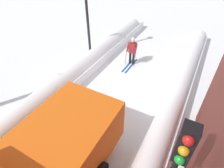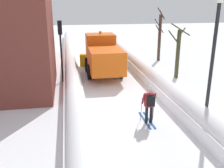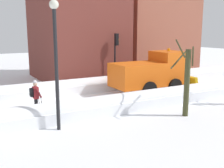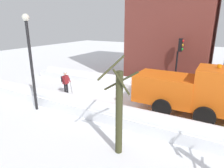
{
  "view_description": "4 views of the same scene",
  "coord_description": "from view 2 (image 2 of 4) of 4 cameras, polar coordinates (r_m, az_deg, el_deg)",
  "views": [
    {
      "loc": [
        -3.04,
        7.28,
        6.32
      ],
      "look_at": [
        -0.18,
        2.02,
        1.49
      ],
      "focal_mm": 29.17,
      "sensor_mm": 36.0,
      "label": 1
    },
    {
      "loc": [
        -2.9,
        -12.15,
        5.33
      ],
      "look_at": [
        -0.54,
        1.08,
        0.95
      ],
      "focal_mm": 40.75,
      "sensor_mm": 36.0,
      "label": 2
    },
    {
      "loc": [
        15.0,
        -5.42,
        4.41
      ],
      "look_at": [
        0.71,
        2.57,
        1.17
      ],
      "focal_mm": 43.99,
      "sensor_mm": 36.0,
      "label": 3
    },
    {
      "loc": [
        11.09,
        7.8,
        5.13
      ],
      "look_at": [
        0.19,
        1.68,
        1.25
      ],
      "focal_mm": 31.36,
      "sensor_mm": 36.0,
      "label": 4
    }
  ],
  "objects": [
    {
      "name": "bare_tree_mid",
      "position": [
        24.18,
        10.62,
        10.4
      ],
      "size": [
        0.93,
        0.78,
        4.82
      ],
      "color": "#463027",
      "rests_on": "ground"
    },
    {
      "name": "plow_truck",
      "position": [
        19.14,
        -2.05,
        6.43
      ],
      "size": [
        3.2,
        5.98,
        3.12
      ],
      "color": "orange",
      "rests_on": "ground"
    },
    {
      "name": "traffic_light_pole",
      "position": [
        17.5,
        -11.48,
        9.76
      ],
      "size": [
        0.28,
        0.42,
        4.14
      ],
      "color": "black",
      "rests_on": "ground"
    },
    {
      "name": "street_lamp",
      "position": [
        12.36,
        21.99,
        8.42
      ],
      "size": [
        0.4,
        0.4,
        5.64
      ],
      "color": "black",
      "rests_on": "ground"
    },
    {
      "name": "snowbank_right",
      "position": [
        23.35,
        3.89,
        5.98
      ],
      "size": [
        1.1,
        36.0,
        1.05
      ],
      "color": "white",
      "rests_on": "ground"
    },
    {
      "name": "building_brick_mid",
      "position": [
        24.74,
        -23.51,
        15.29
      ],
      "size": [
        7.03,
        7.83,
        9.49
      ],
      "color": "#9E5642",
      "rests_on": "ground"
    },
    {
      "name": "snowbank_left",
      "position": [
        22.68,
        -9.34,
        5.43
      ],
      "size": [
        1.1,
        36.0,
        1.06
      ],
      "color": "white",
      "rests_on": "ground"
    },
    {
      "name": "ground_plane",
      "position": [
        22.97,
        -2.61,
        4.61
      ],
      "size": [
        80.0,
        80.0,
        0.0
      ],
      "primitive_type": "plane",
      "color": "white"
    },
    {
      "name": "bare_tree_near",
      "position": [
        18.8,
        14.55,
        6.85
      ],
      "size": [
        1.24,
        1.36,
        3.95
      ],
      "color": "#3B3C22",
      "rests_on": "ground"
    },
    {
      "name": "skier",
      "position": [
        11.54,
        8.4,
        -4.17
      ],
      "size": [
        0.62,
        1.8,
        1.81
      ],
      "color": "black",
      "rests_on": "ground"
    }
  ]
}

